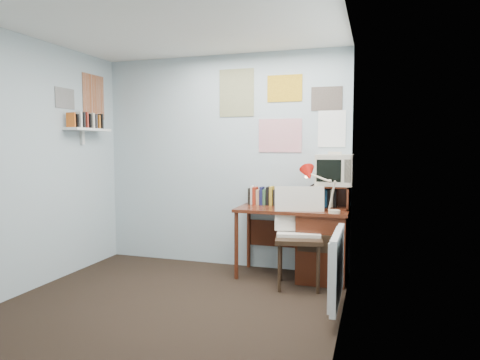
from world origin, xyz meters
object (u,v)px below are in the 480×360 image
object	(u,v)px
tv_riser	(330,197)
desk	(317,242)
radiator	(337,267)
wall_shelf	(88,129)
desk_chair	(299,239)
crt_tv	(335,169)
desk_lamp	(335,192)

from	to	relation	value
tv_riser	desk	bearing A→B (deg)	-137.04
radiator	wall_shelf	xyz separation A→B (m)	(-2.86, 0.55, 1.20)
desk_chair	tv_riser	size ratio (longest dim) A/B	2.47
tv_riser	desk_chair	bearing A→B (deg)	-122.54
desk	tv_riser	size ratio (longest dim) A/B	3.00
crt_tv	tv_riser	bearing A→B (deg)	-153.60
desk_chair	wall_shelf	world-z (taller)	wall_shelf
desk_lamp	crt_tv	world-z (taller)	crt_tv
desk_lamp	radiator	xyz separation A→B (m)	(0.10, -0.73, -0.55)
desk_lamp	desk	bearing A→B (deg)	134.24
desk	wall_shelf	distance (m)	2.87
desk_lamp	tv_riser	size ratio (longest dim) A/B	1.06
desk	radiator	size ratio (longest dim) A/B	1.50
desk_chair	wall_shelf	bearing A→B (deg)	171.56
crt_tv	wall_shelf	world-z (taller)	wall_shelf
radiator	desk_lamp	bearing A→B (deg)	97.61
desk	desk_chair	bearing A→B (deg)	-115.64
desk_chair	radiator	size ratio (longest dim) A/B	1.24
desk	crt_tv	xyz separation A→B (m)	(0.16, 0.13, 0.79)
tv_riser	crt_tv	size ratio (longest dim) A/B	1.05
desk_lamp	tv_riser	bearing A→B (deg)	103.99
desk	crt_tv	world-z (taller)	crt_tv
radiator	wall_shelf	distance (m)	3.15
desk_lamp	crt_tv	xyz separation A→B (m)	(-0.03, 0.33, 0.22)
crt_tv	radiator	world-z (taller)	crt_tv
desk_chair	tv_riser	bearing A→B (deg)	47.25
desk	tv_riser	bearing A→B (deg)	42.96
desk	desk_lamp	xyz separation A→B (m)	(0.19, -0.20, 0.57)
desk_chair	crt_tv	world-z (taller)	crt_tv
tv_riser	wall_shelf	world-z (taller)	wall_shelf
desk_lamp	radiator	world-z (taller)	desk_lamp
desk	tv_riser	xyz separation A→B (m)	(0.12, 0.11, 0.48)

